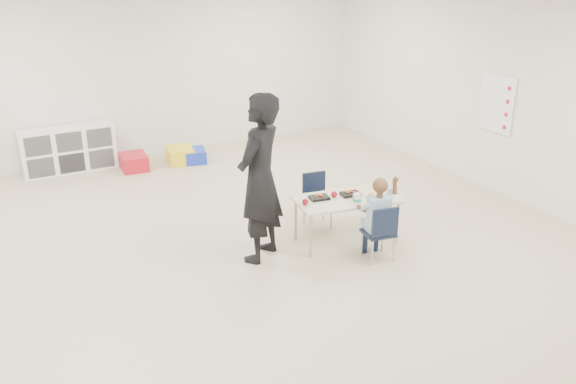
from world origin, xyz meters
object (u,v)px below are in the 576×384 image
cubby_shelf (68,149)px  adult (260,179)px  child (379,216)px  table (346,219)px  chair_near (378,232)px

cubby_shelf → adult: size_ratio=0.74×
child → adult: size_ratio=0.56×
child → cubby_shelf: child is taller
child → table: bearing=106.0°
adult → child: bearing=113.1°
chair_near → cubby_shelf: bearing=126.9°
table → child: size_ratio=1.23×
cubby_shelf → adult: 4.29m
table → cubby_shelf: 4.80m
chair_near → adult: (-1.12, 0.67, 0.61)m
table → chair_near: size_ratio=1.94×
cubby_shelf → child: bearing=-62.3°
chair_near → child: size_ratio=0.63×
cubby_shelf → adult: adult is taller
chair_near → child: 0.19m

